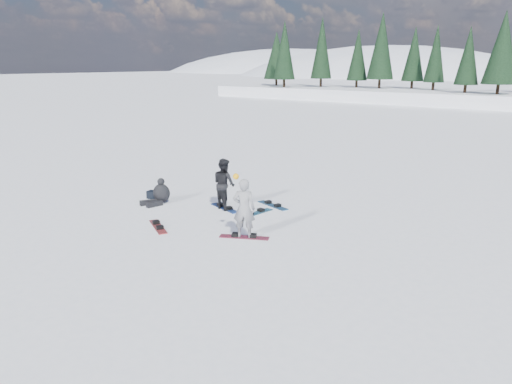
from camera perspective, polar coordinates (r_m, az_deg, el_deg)
ground at (r=14.72m, az=2.18°, el=-5.72°), size 420.00×420.00×0.00m
snowboarder_woman at (r=14.77m, az=-1.39°, el=-1.87°), size 0.79×0.70×1.97m
snowboarder_man at (r=17.80m, az=-3.67°, el=0.95°), size 1.04×0.90×1.83m
seated_rider at (r=18.92m, az=-10.88°, el=-0.18°), size 0.83×1.21×0.95m
gear_bag at (r=19.65m, az=-11.65°, el=-0.31°), size 0.50×0.38×0.30m
snowboard_woman at (r=15.05m, az=-1.36°, el=-5.18°), size 1.46×0.94×0.03m
snowboard_man at (r=18.03m, az=-3.62°, el=-1.83°), size 1.52×0.70×0.03m
snowboard_loose_b at (r=16.29m, az=-11.13°, el=-3.91°), size 1.44×0.99×0.03m
snowboard_loose_c at (r=18.32m, az=1.93°, el=-1.54°), size 1.52×0.69×0.03m
snowboard_loose_a at (r=17.36m, az=-0.07°, el=-2.46°), size 0.44×1.52×0.03m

